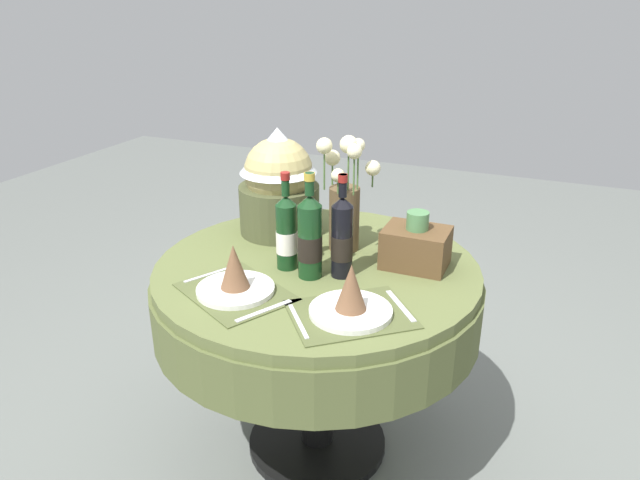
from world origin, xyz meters
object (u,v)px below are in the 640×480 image
dining_table (317,301)px  gift_tub_back_left (279,179)px  wine_bottle_left (342,237)px  woven_basket_side_right (416,246)px  place_setting_left (235,279)px  flower_vase (345,201)px  place_setting_right (351,300)px  wine_bottle_right (287,232)px  wine_bottle_centre (310,237)px

dining_table → gift_tub_back_left: (-0.25, 0.22, 0.35)m
dining_table → gift_tub_back_left: 0.48m
wine_bottle_left → dining_table: bearing=158.1°
gift_tub_back_left → woven_basket_side_right: bearing=-10.1°
dining_table → wine_bottle_left: 0.30m
place_setting_left → flower_vase: flower_vase is taller
flower_vase → wine_bottle_left: size_ratio=1.22×
wine_bottle_left → gift_tub_back_left: size_ratio=0.85×
place_setting_right → gift_tub_back_left: bearing=133.8°
flower_vase → wine_bottle_right: bearing=-119.6°
flower_vase → wine_bottle_left: (0.07, -0.20, -0.05)m
gift_tub_back_left → wine_bottle_right: bearing=-59.2°
place_setting_left → flower_vase: bearing=66.8°
dining_table → wine_bottle_right: 0.29m
place_setting_right → gift_tub_back_left: 0.70m
wine_bottle_centre → woven_basket_side_right: wine_bottle_centre is taller
place_setting_right → wine_bottle_centre: 0.29m
wine_bottle_centre → wine_bottle_right: wine_bottle_centre is taller
dining_table → wine_bottle_centre: wine_bottle_centre is taller
dining_table → wine_bottle_centre: (0.01, -0.09, 0.28)m
place_setting_left → wine_bottle_right: size_ratio=1.28×
wine_bottle_right → wine_bottle_left: bearing=4.3°
place_setting_right → dining_table: bearing=129.4°
flower_vase → wine_bottle_right: size_ratio=1.26×
wine_bottle_right → woven_basket_side_right: 0.43m
woven_basket_side_right → wine_bottle_right: bearing=-155.4°
place_setting_left → wine_bottle_centre: bearing=50.2°
place_setting_right → wine_bottle_left: 0.27m
dining_table → wine_bottle_left: wine_bottle_left is taller
gift_tub_back_left → flower_vase: bearing=-12.4°
wine_bottle_centre → woven_basket_side_right: (0.29, 0.21, -0.06)m
dining_table → gift_tub_back_left: gift_tub_back_left is taller
dining_table → wine_bottle_centre: size_ratio=3.22×
wine_bottle_right → gift_tub_back_left: 0.33m
place_setting_right → flower_vase: 0.49m
flower_vase → place_setting_left: bearing=-113.2°
wine_bottle_centre → woven_basket_side_right: size_ratio=1.64×
dining_table → woven_basket_side_right: 0.39m
wine_bottle_right → woven_basket_side_right: (0.39, 0.18, -0.05)m
dining_table → wine_bottle_right: size_ratio=3.40×
dining_table → place_setting_left: 0.37m
place_setting_left → wine_bottle_centre: wine_bottle_centre is taller
flower_vase → wine_bottle_centre: size_ratio=1.20×
wine_bottle_left → woven_basket_side_right: size_ratio=1.61×
wine_bottle_centre → gift_tub_back_left: (-0.26, 0.31, 0.07)m
wine_bottle_centre → woven_basket_side_right: 0.37m
place_setting_right → wine_bottle_right: size_ratio=1.29×
place_setting_right → wine_bottle_centre: bearing=138.6°
gift_tub_back_left → place_setting_left: bearing=-78.9°
wine_bottle_left → wine_bottle_centre: (-0.09, -0.04, 0.00)m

